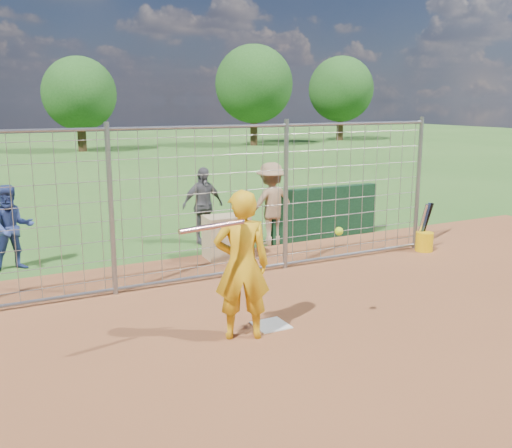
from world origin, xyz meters
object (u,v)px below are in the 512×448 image
bystander_c (271,204)px  bucket_with_bats (424,239)px  bystander_b (203,205)px  equipment_bin (226,237)px  bystander_a (12,228)px  batter (242,265)px

bystander_c → bucket_with_bats: bearing=141.5°
bucket_with_bats → bystander_b: bearing=143.7°
equipment_bin → bucket_with_bats: bucket_with_bats is taller
equipment_bin → bystander_a: bearing=168.7°
equipment_bin → bystander_b: bearing=91.5°
batter → equipment_bin: 3.77m
batter → bucket_with_bats: (5.01, 2.11, -0.69)m
bystander_c → equipment_bin: 1.39m
bystander_b → bystander_c: bystander_c is taller
bystander_a → bystander_b: 3.68m
batter → equipment_bin: batter is taller
bystander_a → bystander_b: size_ratio=0.95×
bucket_with_bats → bystander_c: bearing=142.5°
bystander_a → bucket_with_bats: bearing=-20.4°
equipment_bin → bystander_c: bearing=25.5°
bystander_b → bucket_with_bats: (3.59, -2.64, -0.55)m
bystander_b → bystander_c: bearing=-41.1°
batter → bystander_a: bearing=-42.0°
bystander_b → bystander_c: (1.18, -0.79, 0.05)m
bystander_b → equipment_bin: (-0.05, -1.27, -0.39)m
bystander_b → equipment_bin: 1.33m
bystander_a → bystander_c: size_ratio=0.89×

